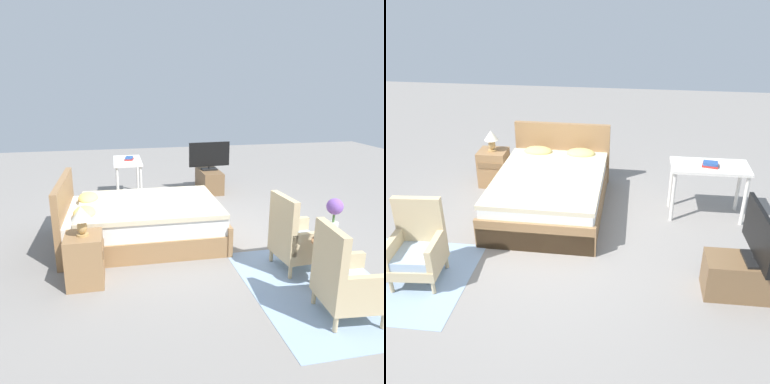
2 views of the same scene
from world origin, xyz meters
TOP-DOWN VIEW (x-y plane):
  - ground_plane at (0.00, 0.00)m, footprint 16.00×16.00m
  - bed at (-0.17, 0.91)m, footprint 1.54×2.19m
  - armchair_by_window_right at (-1.36, -0.84)m, footprint 0.58×0.58m
  - nightstand at (-1.21, 1.60)m, footprint 0.44×0.41m
  - table_lamp at (-1.21, 1.60)m, footprint 0.22×0.22m
  - tv_stand at (2.25, -0.71)m, footprint 0.96×0.40m
  - tv_flatscreen at (2.25, -0.71)m, footprint 0.22×0.86m
  - vanity_desk at (2.00, 0.98)m, footprint 1.04×0.52m
  - book_stack at (1.99, 0.94)m, footprint 0.23×0.18m

SIDE VIEW (x-z plane):
  - ground_plane at x=0.00m, z-range 0.00..0.00m
  - tv_stand at x=2.25m, z-range 0.00..0.44m
  - nightstand at x=-1.21m, z-range 0.00..0.57m
  - bed at x=-0.17m, z-range -0.18..0.78m
  - armchair_by_window_right at x=-1.36m, z-range -0.08..0.84m
  - vanity_desk at x=2.00m, z-range 0.27..1.03m
  - tv_flatscreen at x=2.25m, z-range 0.45..1.03m
  - table_lamp at x=-1.21m, z-range 0.62..0.95m
  - book_stack at x=1.99m, z-range 0.76..0.83m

